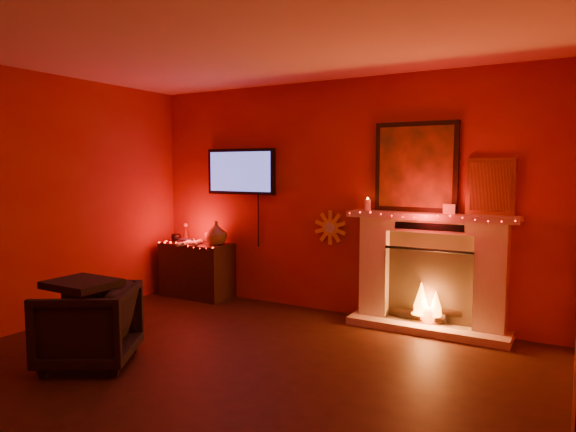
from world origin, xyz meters
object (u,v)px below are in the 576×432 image
tv (241,172)px  armchair (89,325)px  fireplace (430,261)px  console_table (198,266)px  sunburst_clock (330,228)px

tv → armchair: bearing=-86.4°
fireplace → tv: 2.61m
console_table → armchair: 2.43m
fireplace → console_table: size_ratio=2.16×
fireplace → tv: bearing=178.5°
sunburst_clock → armchair: bearing=-113.2°
fireplace → sunburst_clock: size_ratio=5.45×
console_table → fireplace: bearing=2.4°
fireplace → console_table: fireplace is taller
sunburst_clock → console_table: size_ratio=0.40×
fireplace → console_table: bearing=-177.6°
console_table → armchair: size_ratio=1.33×
fireplace → sunburst_clock: fireplace is taller
fireplace → console_table: (-3.01, -0.13, -0.32)m
fireplace → tv: (-2.44, 0.06, 0.92)m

